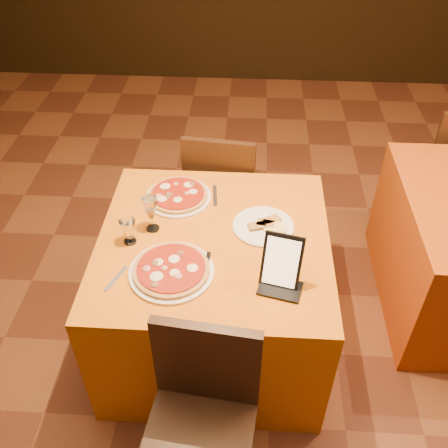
# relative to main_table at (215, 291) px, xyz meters

# --- Properties ---
(floor) EXTENTS (6.00, 7.00, 0.01)m
(floor) POSITION_rel_main_table_xyz_m (0.30, -0.09, -0.38)
(floor) COLOR #5E2D19
(floor) RESTS_ON ground
(main_table) EXTENTS (1.10, 1.10, 0.75)m
(main_table) POSITION_rel_main_table_xyz_m (0.00, 0.00, 0.00)
(main_table) COLOR orange
(main_table) RESTS_ON floor
(chair_main_near) EXTENTS (0.51, 0.51, 0.91)m
(chair_main_near) POSITION_rel_main_table_xyz_m (0.00, -0.83, 0.08)
(chair_main_near) COLOR black
(chair_main_near) RESTS_ON floor
(chair_main_far) EXTENTS (0.45, 0.45, 0.91)m
(chair_main_far) POSITION_rel_main_table_xyz_m (0.00, 0.80, 0.08)
(chair_main_far) COLOR black
(chair_main_far) RESTS_ON floor
(pizza_near) EXTENTS (0.38, 0.38, 0.03)m
(pizza_near) POSITION_rel_main_table_xyz_m (-0.17, -0.24, 0.39)
(pizza_near) COLOR white
(pizza_near) RESTS_ON main_table
(pizza_far) EXTENTS (0.34, 0.34, 0.03)m
(pizza_far) POSITION_rel_main_table_xyz_m (-0.21, 0.30, 0.39)
(pizza_far) COLOR white
(pizza_far) RESTS_ON main_table
(cutlet_dish) EXTENTS (0.30, 0.30, 0.03)m
(cutlet_dish) POSITION_rel_main_table_xyz_m (0.23, 0.09, 0.39)
(cutlet_dish) COLOR white
(cutlet_dish) RESTS_ON main_table
(wine_glass) EXTENTS (0.11, 0.11, 0.19)m
(wine_glass) POSITION_rel_main_table_xyz_m (-0.30, 0.05, 0.47)
(wine_glass) COLOR tan
(wine_glass) RESTS_ON main_table
(water_glass) EXTENTS (0.08, 0.08, 0.13)m
(water_glass) POSITION_rel_main_table_xyz_m (-0.39, -0.05, 0.44)
(water_glass) COLOR silver
(water_glass) RESTS_ON main_table
(tablet) EXTENTS (0.19, 0.13, 0.23)m
(tablet) POSITION_rel_main_table_xyz_m (0.31, -0.25, 0.49)
(tablet) COLOR black
(tablet) RESTS_ON main_table
(knife) EXTENTS (0.02, 0.21, 0.01)m
(knife) POSITION_rel_main_table_xyz_m (-0.02, -0.24, 0.38)
(knife) COLOR silver
(knife) RESTS_ON main_table
(fork_near) EXTENTS (0.08, 0.15, 0.01)m
(fork_near) POSITION_rel_main_table_xyz_m (-0.40, -0.29, 0.38)
(fork_near) COLOR silver
(fork_near) RESTS_ON main_table
(fork_far) EXTENTS (0.04, 0.18, 0.01)m
(fork_far) POSITION_rel_main_table_xyz_m (-0.02, 0.33, 0.38)
(fork_far) COLOR silver
(fork_far) RESTS_ON main_table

